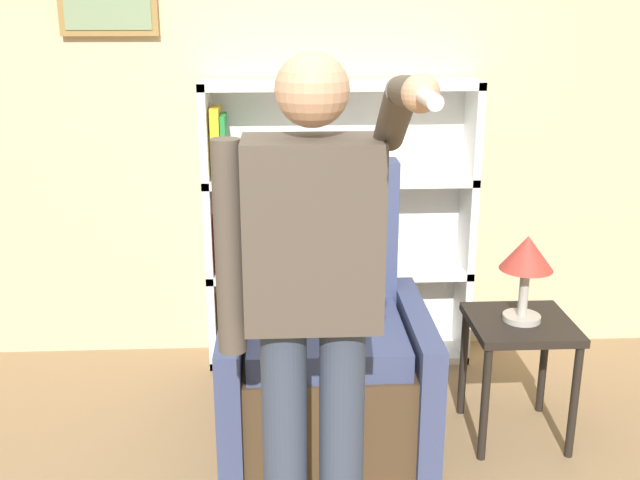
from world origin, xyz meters
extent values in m
cube|color=beige|center=(0.00, 2.03, 1.40)|extent=(8.00, 0.06, 2.80)
cube|color=white|center=(-0.46, 1.85, 0.76)|extent=(0.04, 0.28, 1.52)
cube|color=white|center=(0.91, 1.85, 0.76)|extent=(0.04, 0.28, 1.52)
cube|color=white|center=(0.22, 1.98, 0.76)|extent=(1.41, 0.01, 1.52)
cube|color=white|center=(0.22, 1.85, 0.02)|extent=(1.41, 0.28, 0.04)
cube|color=white|center=(0.22, 1.85, 0.51)|extent=(1.41, 0.28, 0.04)
cube|color=white|center=(0.22, 1.85, 1.01)|extent=(1.41, 0.28, 0.04)
cube|color=white|center=(0.22, 1.85, 1.50)|extent=(1.41, 0.28, 0.04)
cube|color=#9E7A47|center=(-0.41, 1.85, 0.23)|extent=(0.04, 0.20, 0.38)
cube|color=black|center=(-0.37, 1.85, 0.19)|extent=(0.04, 0.23, 0.29)
cube|color=#9E7A47|center=(-0.32, 1.85, 0.22)|extent=(0.04, 0.21, 0.36)
cube|color=red|center=(-0.41, 1.85, 0.69)|extent=(0.03, 0.21, 0.32)
cube|color=white|center=(-0.37, 1.85, 0.73)|extent=(0.04, 0.17, 0.42)
cube|color=#238438|center=(-0.31, 1.85, 0.69)|extent=(0.04, 0.21, 0.34)
cube|color=gold|center=(-0.41, 1.85, 1.21)|extent=(0.05, 0.18, 0.36)
cube|color=#238438|center=(-0.37, 1.85, 1.19)|extent=(0.02, 0.19, 0.32)
cube|color=#4C3823|center=(0.10, 1.05, 0.23)|extent=(0.70, 0.76, 0.45)
cube|color=#3D4770|center=(0.10, 1.01, 0.51)|extent=(0.66, 0.64, 0.12)
cube|color=#3D4770|center=(0.10, 1.39, 0.72)|extent=(0.70, 0.16, 0.98)
cube|color=#3D4770|center=(-0.30, 1.05, 0.30)|extent=(0.10, 0.84, 0.61)
cube|color=#3D4770|center=(0.50, 1.05, 0.30)|extent=(0.10, 0.84, 0.61)
cylinder|color=#384256|center=(-0.08, 0.25, 0.46)|extent=(0.15, 0.15, 0.92)
cylinder|color=#384256|center=(0.11, 0.25, 0.46)|extent=(0.15, 0.15, 0.92)
cube|color=#51473D|center=(0.01, 0.25, 1.21)|extent=(0.42, 0.24, 0.59)
sphere|color=tan|center=(0.01, 0.25, 1.64)|extent=(0.22, 0.22, 0.22)
cylinder|color=#51473D|center=(-0.24, 0.25, 1.16)|extent=(0.09, 0.09, 0.68)
cylinder|color=#51473D|center=(0.24, 0.14, 1.58)|extent=(0.09, 0.28, 0.23)
cylinder|color=#51473D|center=(0.24, -0.10, 1.68)|extent=(0.08, 0.27, 0.10)
sphere|color=tan|center=(0.24, -0.23, 1.69)|extent=(0.09, 0.09, 0.09)
cylinder|color=white|center=(0.24, -0.33, 1.69)|extent=(0.04, 0.15, 0.04)
cube|color=black|center=(0.96, 1.03, 0.54)|extent=(0.44, 0.44, 0.04)
cylinder|color=black|center=(0.76, 0.84, 0.26)|extent=(0.04, 0.04, 0.53)
cylinder|color=black|center=(1.15, 0.84, 0.26)|extent=(0.04, 0.04, 0.53)
cylinder|color=black|center=(0.76, 1.22, 0.26)|extent=(0.04, 0.04, 0.53)
cylinder|color=black|center=(1.15, 1.22, 0.26)|extent=(0.04, 0.04, 0.53)
cylinder|color=#B7B2A8|center=(0.96, 1.03, 0.57)|extent=(0.16, 0.16, 0.02)
cylinder|color=#B7B2A8|center=(0.96, 1.03, 0.69)|extent=(0.04, 0.04, 0.21)
cone|color=#B2382D|center=(0.96, 1.03, 0.87)|extent=(0.23, 0.23, 0.15)
camera|label=1|loc=(-0.08, -1.93, 1.88)|focal=42.00mm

